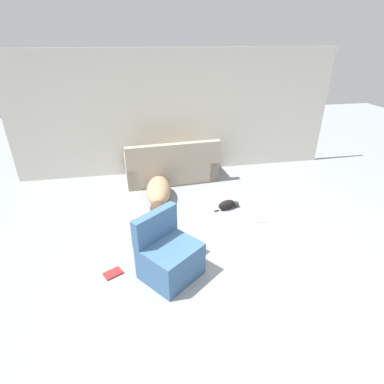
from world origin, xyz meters
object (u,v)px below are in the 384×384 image
(couch, at_px, (172,167))
(book_red, at_px, (113,273))
(laptop_open, at_px, (143,229))
(book_cream, at_px, (260,220))
(cat, at_px, (228,205))
(side_chair, at_px, (169,256))
(dog, at_px, (159,192))

(couch, bearing_deg, book_red, 63.61)
(book_red, bearing_deg, laptop_open, 63.72)
(laptop_open, distance_m, book_cream, 2.00)
(laptop_open, relative_size, book_red, 1.54)
(cat, bearing_deg, couch, 106.17)
(book_red, relative_size, side_chair, 0.30)
(cat, height_order, book_cream, cat)
(laptop_open, relative_size, side_chair, 0.46)
(cat, distance_m, book_red, 2.42)
(couch, height_order, side_chair, couch)
(couch, relative_size, laptop_open, 4.70)
(laptop_open, height_order, side_chair, side_chair)
(cat, bearing_deg, book_cream, -62.94)
(dog, bearing_deg, laptop_open, -13.04)
(dog, xyz_separation_m, laptop_open, (-0.35, -1.01, -0.11))
(dog, xyz_separation_m, book_red, (-0.78, -1.89, -0.18))
(cat, relative_size, side_chair, 0.55)
(dog, bearing_deg, couch, 164.03)
(book_cream, bearing_deg, couch, 123.29)
(laptop_open, bearing_deg, book_red, -101.57)
(dog, xyz_separation_m, side_chair, (-0.04, -2.02, 0.11))
(couch, distance_m, side_chair, 2.97)
(cat, bearing_deg, side_chair, -144.18)
(dog, height_order, book_red, dog)
(dog, distance_m, book_cream, 1.95)
(side_chair, bearing_deg, book_red, 131.71)
(dog, bearing_deg, cat, 72.70)
(couch, height_order, book_red, couch)
(laptop_open, bearing_deg, cat, 31.92)
(side_chair, bearing_deg, dog, 50.74)
(cat, xyz_separation_m, book_cream, (0.43, -0.49, -0.07))
(dog, relative_size, book_cream, 6.67)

